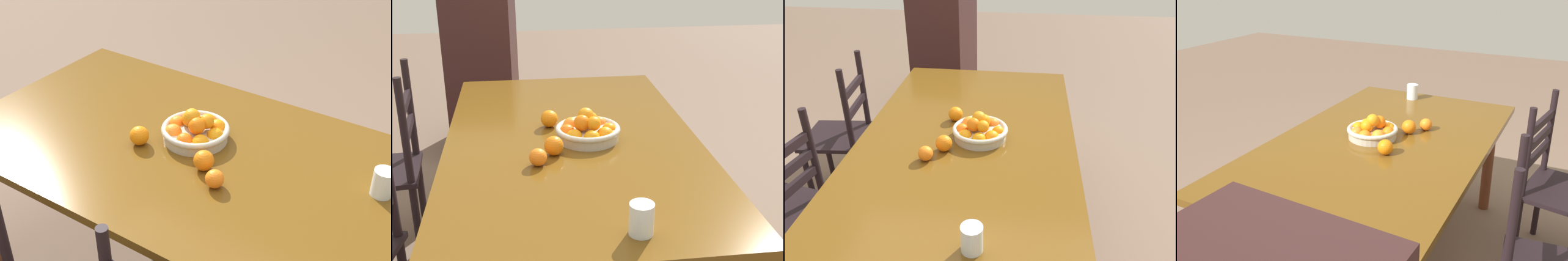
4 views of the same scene
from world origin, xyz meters
The scene contains 9 objects.
ground_plane centered at (0.00, 0.00, 0.00)m, with size 12.00×12.00×0.00m, color #745C4C.
dining_table centered at (0.00, 0.00, 0.65)m, with size 1.81×1.07×0.73m.
chair_near_window centered at (0.34, 0.87, 0.45)m, with size 0.42×0.42×0.97m.
cabinet centered at (1.70, 0.47, 0.59)m, with size 0.75×0.44×1.19m, color #321919.
fruit_bowl centered at (-0.03, -0.06, 0.77)m, with size 0.28×0.28×0.14m.
orange_loose_0 centered at (0.14, 0.09, 0.77)m, with size 0.08×0.08×0.08m, color orange.
orange_loose_1 centered at (-0.17, 0.09, 0.77)m, with size 0.08×0.08×0.08m, color orange.
orange_loose_2 centered at (-0.26, 0.16, 0.76)m, with size 0.07×0.07×0.07m, color orange.
drinking_glass centered at (-0.76, -0.13, 0.78)m, with size 0.08×0.08×0.10m, color silver.
Camera 3 is at (-1.68, -0.27, 1.72)m, focal length 35.40 mm.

